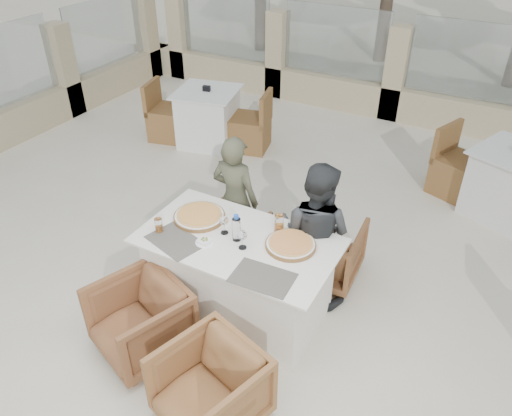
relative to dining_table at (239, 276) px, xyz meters
The scene contains 23 objects.
ground 0.39m from the dining_table, 132.19° to the right, with size 80.00×80.00×0.00m, color beige.
sand_patch 13.96m from the dining_table, 90.17° to the left, with size 30.00×16.00×0.01m, color beige.
perimeter_wall_far 4.77m from the dining_table, 90.50° to the left, with size 10.00×0.34×1.60m, color #C9B78D, non-canonical shape.
perimeter_wall_left 4.79m from the dining_table, 162.25° to the left, with size 0.34×7.00×1.60m, color tan, non-canonical shape.
dining_table is the anchor object (origin of this frame).
placemat_near_left 0.63m from the dining_table, 149.35° to the right, with size 0.45×0.30×0.00m, color #625C54.
placemat_near_right 0.63m from the dining_table, 38.21° to the right, with size 0.45×0.30×0.00m, color #5D5850.
pizza_left 0.61m from the dining_table, 167.07° to the left, with size 0.44×0.44×0.06m, color #C96A1B.
pizza_right 0.59m from the dining_table, 16.81° to the left, with size 0.40×0.40×0.05m, color #CE511C.
water_bottle 0.50m from the dining_table, 167.88° to the right, with size 0.07×0.07×0.24m, color #A4BDD7.
wine_glass_centre 0.50m from the dining_table, 169.71° to the left, with size 0.08×0.08×0.18m, color silver, non-canonical shape.
wine_glass_near 0.49m from the dining_table, 40.51° to the right, with size 0.08×0.08×0.18m, color silver, non-canonical shape.
beer_glass_left 0.80m from the dining_table, 161.03° to the right, with size 0.06×0.06×0.13m, color #C16B1B.
beer_glass_right 0.58m from the dining_table, 49.33° to the left, with size 0.07×0.07×0.15m, color orange.
olive_dish 0.49m from the dining_table, 142.63° to the right, with size 0.11×0.11×0.04m, color white, non-canonical shape.
armchair_far_left 0.75m from the dining_table, 125.18° to the left, with size 0.57×0.58×0.53m, color brown.
armchair_far_right 0.93m from the dining_table, 59.05° to the left, with size 0.62×0.64×0.58m, color brown.
armchair_near_left 0.88m from the dining_table, 121.38° to the right, with size 0.66×0.68×0.62m, color brown.
armchair_near_right 1.07m from the dining_table, 70.32° to the right, with size 0.64×0.66×0.60m, color #926035.
diner_left 0.83m from the dining_table, 122.53° to the left, with size 0.47×0.31×1.30m, color #50523B.
diner_right 0.74m from the dining_table, 46.63° to the left, with size 0.65×0.51×1.35m, color #333638.
bg_table_a 3.33m from the dining_table, 127.78° to the left, with size 1.64×0.82×0.77m, color white, non-canonical shape.
bg_table_b 3.27m from the dining_table, 55.61° to the left, with size 1.64×0.82×0.77m, color silver, non-canonical shape.
Camera 1 is at (1.69, -2.67, 3.21)m, focal length 35.00 mm.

